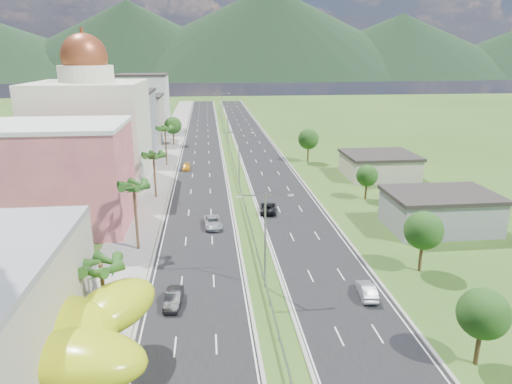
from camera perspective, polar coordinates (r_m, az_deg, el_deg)
name	(u,v)px	position (r m, az deg, el deg)	size (l,w,h in m)	color
ground	(279,340)	(43.76, 2.83, -18.03)	(500.00, 500.00, 0.00)	#2D5119
road_left	(202,148)	(127.88, -6.77, 5.51)	(11.00, 260.00, 0.04)	black
road_right	(256,147)	(128.57, -0.04, 5.69)	(11.00, 260.00, 0.04)	black
sidewalk_left	(167,148)	(128.35, -11.03, 5.37)	(7.00, 260.00, 0.12)	gray
median_guardrail	(233,159)	(110.29, -2.93, 4.09)	(0.10, 216.06, 0.76)	gray
streetlight_median_b	(265,231)	(49.30, 1.15, -4.88)	(6.04, 0.25, 11.00)	gray
streetlight_median_c	(239,153)	(87.54, -2.16, 4.83)	(6.04, 0.25, 11.00)	gray
streetlight_median_d	(228,121)	(131.81, -3.56, 8.90)	(6.04, 0.25, 11.00)	gray
streetlight_median_e	(222,104)	(176.45, -4.27, 10.92)	(6.04, 0.25, 11.00)	gray
lime_canopy	(25,332)	(39.84, -26.92, -15.35)	(18.00, 15.00, 7.40)	#B0C012
pink_shophouse	(58,178)	(73.08, -23.56, 1.58)	(20.00, 15.00, 15.00)	#C45065
domed_building	(92,128)	(94.07, -19.84, 7.55)	(20.00, 20.00, 28.70)	beige
midrise_grey	(121,126)	(118.55, -16.49, 7.96)	(16.00, 15.00, 16.00)	gray
midrise_beige	(135,119)	(140.25, -14.92, 8.75)	(16.00, 15.00, 13.00)	#B8AE98
midrise_white	(144,103)	(162.58, -13.81, 10.77)	(16.00, 15.00, 18.00)	silver
shed_near	(440,213)	(72.83, 21.97, -2.40)	(15.00, 10.00, 5.00)	gray
shed_far	(379,166)	(99.90, 15.11, 3.10)	(14.00, 12.00, 4.40)	#B8AE98
palm_tree_b	(101,268)	(42.60, -18.81, -9.04)	(3.60, 3.60, 8.10)	#47301C
palm_tree_c	(134,188)	(60.51, -15.04, 0.45)	(3.60, 3.60, 9.60)	#47301C
palm_tree_d	(153,157)	(82.84, -12.70, 4.30)	(3.60, 3.60, 8.60)	#47301C
palm_tree_e	(165,130)	(107.15, -11.31, 7.60)	(3.60, 3.60, 9.40)	#47301C
leafy_tree_lfar	(173,126)	(132.20, -10.35, 8.17)	(4.90, 4.90, 8.05)	#47301C
leafy_tree_ra	(483,314)	(42.59, 26.53, -13.48)	(4.20, 4.20, 6.90)	#47301C
leafy_tree_rb	(424,231)	(57.10, 20.21, -4.55)	(4.55, 4.55, 7.47)	#47301C
leafy_tree_rc	(367,176)	(83.00, 13.71, 2.00)	(3.85, 3.85, 6.33)	#47301C
leafy_tree_rd	(308,139)	(109.81, 6.57, 6.59)	(4.90, 4.90, 8.05)	#47301C
mountain_ridge	(269,79)	(490.49, 1.64, 13.98)	(860.00, 140.00, 90.00)	black
car_dark_left	(174,298)	(49.19, -10.27, -12.93)	(1.60, 4.59, 1.51)	black
car_silver_mid_left	(213,222)	(68.92, -5.44, -3.78)	(2.49, 5.40, 1.50)	#9FA2A6
car_yellow_far_left	(186,167)	(103.93, -8.68, 3.14)	(1.72, 4.24, 1.23)	orange
car_silver_right	(367,290)	(51.31, 13.69, -11.84)	(1.57, 4.51, 1.48)	#A1A4A8
car_dark_far_right	(268,208)	(75.00, 1.52, -1.96)	(2.50, 5.41, 1.50)	black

